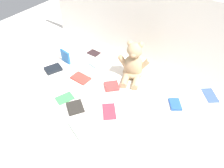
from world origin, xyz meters
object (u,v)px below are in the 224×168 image
book_case_7 (112,86)px  book_case_4 (81,78)px  book_case_1 (65,98)px  book_case_9 (53,69)px  book_case_8 (109,111)px  teddy_bear (133,65)px  book_case_6 (75,107)px  book_case_11 (94,53)px  book_case_0 (66,56)px  book_case_2 (98,62)px  book_case_10 (210,95)px  book_case_3 (175,104)px  book_case_5 (80,128)px

book_case_7 → book_case_4: bearing=-32.1°
book_case_1 → book_case_9: (-0.29, 0.18, 0.01)m
book_case_1 → book_case_8: 0.32m
teddy_bear → book_case_7: (-0.06, -0.18, -0.10)m
book_case_1 → book_case_8: size_ratio=0.85×
book_case_4 → book_case_6: bearing=35.7°
teddy_bear → book_case_11: teddy_bear is taller
book_case_0 → book_case_1: size_ratio=0.94×
book_case_2 → book_case_4: 0.23m
book_case_0 → book_case_7: bearing=3.5°
book_case_10 → book_case_11: (-0.96, -0.04, -0.00)m
book_case_1 → book_case_10: (0.79, 0.58, -0.00)m
teddy_bear → book_case_9: size_ratio=2.40×
book_case_10 → book_case_0: bearing=-24.0°
book_case_1 → book_case_6: book_case_6 is taller
book_case_3 → book_case_10: book_case_3 is taller
book_case_9 → book_case_11: bearing=95.0°
book_case_0 → book_case_5: size_ratio=0.78×
book_case_3 → book_case_10: size_ratio=0.75×
book_case_3 → book_case_7: size_ratio=1.05×
book_case_4 → book_case_7: bearing=105.0°
book_case_8 → book_case_4: bearing=118.5°
book_case_5 → book_case_8: 0.21m
book_case_2 → book_case_11: (-0.12, 0.09, -0.00)m
teddy_bear → book_case_2: teddy_bear is taller
book_case_9 → book_case_0: bearing=108.2°
book_case_10 → teddy_bear: bearing=-24.7°
book_case_9 → book_case_10: bearing=43.5°
book_case_2 → book_case_9: 0.35m
book_case_2 → book_case_6: size_ratio=1.25×
book_case_0 → book_case_9: book_case_0 is taller
teddy_bear → book_case_10: 0.56m
teddy_bear → book_case_4: bearing=-161.7°
book_case_8 → book_case_9: size_ratio=1.09×
book_case_5 → book_case_9: 0.62m
book_case_3 → book_case_7: (-0.44, -0.09, 0.00)m
book_case_0 → book_case_7: 0.48m
teddy_bear → book_case_8: 0.39m
book_case_1 → book_case_3: (0.63, 0.36, 0.00)m
teddy_bear → book_case_10: bearing=-6.6°
book_case_4 → teddy_bear: bearing=130.2°
book_case_8 → book_case_10: (0.48, 0.50, 0.00)m
book_case_7 → book_case_11: bearing=-80.9°
book_case_1 → book_case_10: same height
book_case_4 → book_case_5: 0.45m
book_case_2 → book_case_11: 0.15m
book_case_5 → book_case_3: bearing=163.1°
book_case_2 → book_case_1: bearing=-70.6°
book_case_10 → book_case_5: bearing=14.3°
book_case_6 → book_case_7: bearing=20.1°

